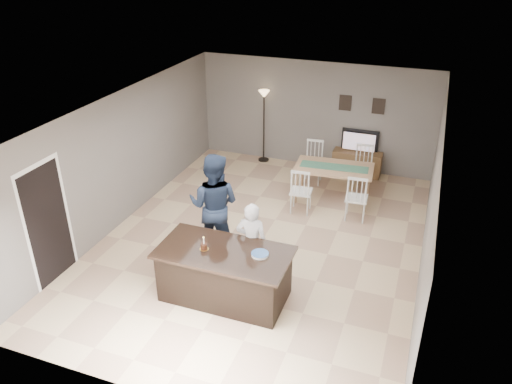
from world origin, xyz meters
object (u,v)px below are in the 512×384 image
(television, at_px, (359,141))
(floor_lamp, at_px, (264,107))
(dining_table, at_px, (334,173))
(birthday_cake, at_px, (204,246))
(woman, at_px, (252,243))
(plate_stack, at_px, (260,254))
(tv_console, at_px, (357,163))
(man, at_px, (214,205))
(kitchen_island, at_px, (225,274))

(television, bearing_deg, floor_lamp, 1.15)
(dining_table, bearing_deg, birthday_cake, -111.54)
(woman, height_order, birthday_cake, woman)
(birthday_cake, relative_size, plate_stack, 0.83)
(birthday_cake, xyz_separation_m, floor_lamp, (-0.96, 5.64, 0.53))
(tv_console, height_order, woman, woman)
(man, bearing_deg, floor_lamp, -88.18)
(man, relative_size, birthday_cake, 8.71)
(man, relative_size, plate_stack, 7.19)
(television, distance_m, dining_table, 1.65)
(floor_lamp, bearing_deg, dining_table, -35.33)
(birthday_cake, bearing_deg, floor_lamp, 99.69)
(man, distance_m, floor_lamp, 4.48)
(television, height_order, man, man)
(kitchen_island, relative_size, man, 1.07)
(television, bearing_deg, dining_table, 80.16)
(kitchen_island, distance_m, tv_console, 5.70)
(tv_console, bearing_deg, birthday_cake, -105.13)
(tv_console, distance_m, plate_stack, 5.56)
(plate_stack, relative_size, dining_table, 0.14)
(dining_table, height_order, floor_lamp, floor_lamp)
(woman, relative_size, floor_lamp, 0.79)
(woman, relative_size, dining_table, 0.73)
(woman, bearing_deg, birthday_cake, 43.57)
(dining_table, bearing_deg, kitchen_island, -107.50)
(plate_stack, height_order, floor_lamp, floor_lamp)
(tv_console, distance_m, dining_table, 1.61)
(kitchen_island, relative_size, birthday_cake, 9.36)
(tv_console, xyz_separation_m, plate_stack, (-0.62, -5.49, 0.62))
(plate_stack, bearing_deg, television, 83.64)
(birthday_cake, bearing_deg, kitchen_island, 9.65)
(birthday_cake, xyz_separation_m, plate_stack, (0.90, 0.14, -0.03))
(birthday_cake, distance_m, dining_table, 4.28)
(television, relative_size, plate_stack, 3.28)
(birthday_cake, distance_m, floor_lamp, 5.75)
(kitchen_island, height_order, television, television)
(floor_lamp, bearing_deg, tv_console, -0.46)
(woman, bearing_deg, plate_stack, 118.49)
(woman, relative_size, birthday_cake, 6.55)
(kitchen_island, xyz_separation_m, birthday_cake, (-0.32, -0.05, 0.50))
(tv_console, xyz_separation_m, television, (0.00, 0.07, 0.56))
(tv_console, bearing_deg, woman, -100.76)
(kitchen_island, distance_m, floor_lamp, 5.83)
(man, distance_m, birthday_cake, 1.29)
(plate_stack, bearing_deg, birthday_cake, -171.23)
(television, relative_size, floor_lamp, 0.48)
(tv_console, relative_size, man, 0.60)
(plate_stack, bearing_deg, woman, 123.08)
(kitchen_island, xyz_separation_m, plate_stack, (0.58, 0.08, 0.47))
(kitchen_island, distance_m, television, 5.78)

